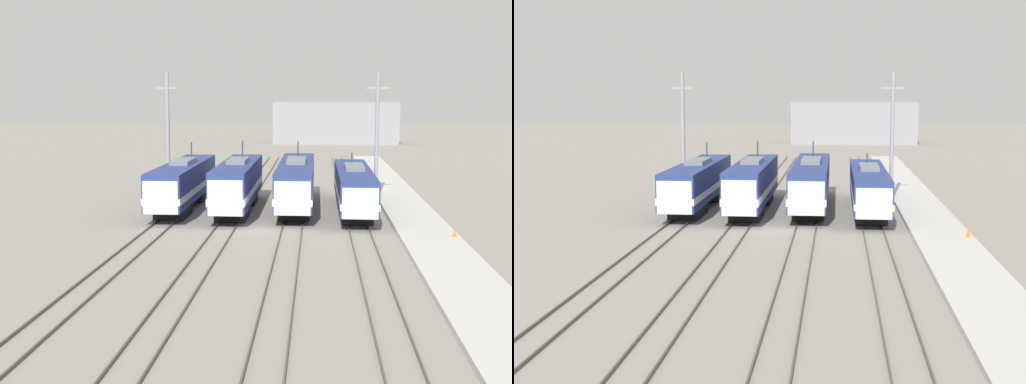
# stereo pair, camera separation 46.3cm
# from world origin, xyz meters

# --- Properties ---
(ground_plane) EXTENTS (400.00, 400.00, 0.00)m
(ground_plane) POSITION_xyz_m (0.00, 0.00, 0.00)
(ground_plane) COLOR gray
(rail_pair_far_left) EXTENTS (1.51, 120.00, 0.15)m
(rail_pair_far_left) POSITION_xyz_m (-7.24, 0.00, 0.07)
(rail_pair_far_left) COLOR #4C4238
(rail_pair_far_left) RESTS_ON ground_plane
(rail_pair_center_left) EXTENTS (1.51, 120.00, 0.15)m
(rail_pair_center_left) POSITION_xyz_m (-2.41, 0.00, 0.07)
(rail_pair_center_left) COLOR #4C4238
(rail_pair_center_left) RESTS_ON ground_plane
(rail_pair_center_right) EXTENTS (1.51, 120.00, 0.15)m
(rail_pair_center_right) POSITION_xyz_m (2.41, 0.00, 0.07)
(rail_pair_center_right) COLOR #4C4238
(rail_pair_center_right) RESTS_ON ground_plane
(rail_pair_far_right) EXTENTS (1.51, 120.00, 0.15)m
(rail_pair_far_right) POSITION_xyz_m (7.24, 0.00, 0.07)
(rail_pair_far_right) COLOR #4C4238
(rail_pair_far_right) RESTS_ON ground_plane
(locomotive_far_left) EXTENTS (2.89, 18.54, 5.40)m
(locomotive_far_left) POSITION_xyz_m (-7.24, 8.89, 2.16)
(locomotive_far_left) COLOR black
(locomotive_far_left) RESTS_ON ground_plane
(locomotive_center_left) EXTENTS (2.82, 17.08, 5.64)m
(locomotive_center_left) POSITION_xyz_m (-2.41, 7.89, 2.25)
(locomotive_center_left) COLOR black
(locomotive_center_left) RESTS_ON ground_plane
(locomotive_center_right) EXTENTS (2.94, 19.85, 5.45)m
(locomotive_center_right) POSITION_xyz_m (2.41, 9.84, 2.19)
(locomotive_center_right) COLOR black
(locomotive_center_right) RESTS_ON ground_plane
(locomotive_far_right) EXTENTS (2.83, 18.41, 4.58)m
(locomotive_far_right) POSITION_xyz_m (7.24, 8.07, 2.03)
(locomotive_far_right) COLOR black
(locomotive_far_right) RESTS_ON ground_plane
(catenary_tower_left) EXTENTS (2.01, 0.35, 11.66)m
(catenary_tower_left) POSITION_xyz_m (-9.32, 13.09, 5.98)
(catenary_tower_left) COLOR gray
(catenary_tower_left) RESTS_ON ground_plane
(catenary_tower_right) EXTENTS (2.01, 0.35, 11.66)m
(catenary_tower_right) POSITION_xyz_m (9.42, 13.09, 5.98)
(catenary_tower_right) COLOR gray
(catenary_tower_right) RESTS_ON ground_plane
(platform) EXTENTS (4.00, 120.00, 0.33)m
(platform) POSITION_xyz_m (11.73, 0.00, 0.17)
(platform) COLOR #B7B5AD
(platform) RESTS_ON ground_plane
(traffic_cone) EXTENTS (0.31, 0.31, 0.61)m
(traffic_cone) POSITION_xyz_m (13.30, -3.29, 0.64)
(traffic_cone) COLOR orange
(traffic_cone) RESTS_ON platform
(depot_building) EXTENTS (24.65, 8.98, 8.29)m
(depot_building) POSITION_xyz_m (7.80, 93.91, 4.14)
(depot_building) COLOR gray
(depot_building) RESTS_ON ground_plane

